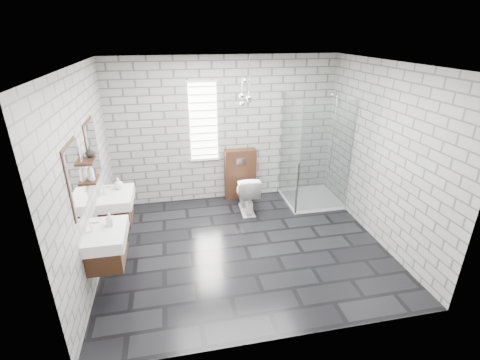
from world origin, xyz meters
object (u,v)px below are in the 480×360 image
object	(u,v)px
cistern_panel	(240,174)
shower_enclosure	(310,179)
toilet	(246,193)
vanity_left	(103,237)
vanity_right	(114,199)

from	to	relation	value
cistern_panel	shower_enclosure	distance (m)	1.34
toilet	vanity_left	bearing A→B (deg)	39.25
cistern_panel	shower_enclosure	xyz separation A→B (m)	(1.23, -0.52, 0.00)
vanity_right	shower_enclosure	distance (m)	3.48
cistern_panel	toilet	world-z (taller)	cistern_panel
cistern_panel	toilet	distance (m)	0.59
shower_enclosure	toilet	bearing A→B (deg)	-177.48
shower_enclosure	toilet	world-z (taller)	shower_enclosure
shower_enclosure	toilet	distance (m)	1.24
vanity_right	toilet	size ratio (longest dim) A/B	2.18
vanity_left	cistern_panel	bearing A→B (deg)	45.91
vanity_right	toilet	world-z (taller)	vanity_right
vanity_left	toilet	bearing A→B (deg)	37.58
shower_enclosure	vanity_right	bearing A→B (deg)	-168.71
shower_enclosure	toilet	size ratio (longest dim) A/B	2.82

